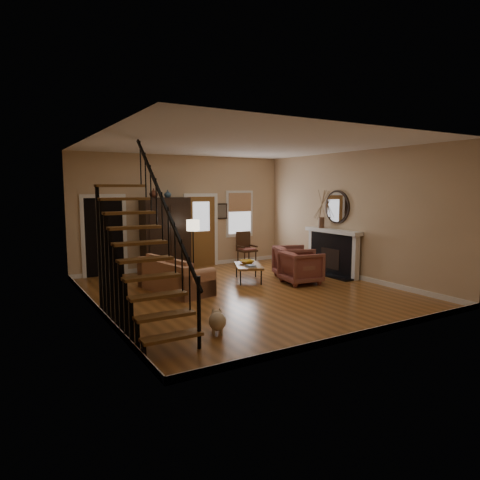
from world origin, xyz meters
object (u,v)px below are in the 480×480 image
armchair_right (293,262)px  floor_lamp (193,248)px  sofa (175,276)px  side_chair (247,249)px  armoire (165,235)px  coffee_table (248,273)px  armchair_left (301,267)px

armchair_right → floor_lamp: 2.69m
sofa → side_chair: side_chair is taller
armoire → armchair_right: armoire is taller
coffee_table → armchair_right: (1.23, -0.27, 0.21)m
armoire → sofa: armoire is taller
armchair_right → coffee_table: bearing=95.9°
coffee_table → floor_lamp: floor_lamp is taller
armchair_left → armchair_right: (0.26, 0.63, 0.02)m
armchair_right → floor_lamp: bearing=72.6°
sofa → coffee_table: bearing=-8.9°
armoire → side_chair: armoire is taller
side_chair → armchair_left: bearing=-93.9°
armchair_left → side_chair: 2.90m
armoire → side_chair: size_ratio=2.06×
armoire → floor_lamp: armoire is taller
armoire → floor_lamp: (0.44, -0.89, -0.29)m
sofa → side_chair: bearing=21.4°
armoire → sofa: 2.46m
sofa → side_chair: size_ratio=1.92×
coffee_table → side_chair: (1.17, 1.98, 0.30)m
sofa → coffee_table: size_ratio=1.79×
side_chair → sofa: bearing=-147.0°
floor_lamp → side_chair: size_ratio=1.49×
armchair_left → side_chair: size_ratio=0.88×
armoire → coffee_table: (1.38, -2.18, -0.84)m
floor_lamp → side_chair: (2.11, 0.69, -0.25)m
sofa → side_chair: (3.20, 2.08, 0.15)m
sofa → armchair_right: (3.26, -0.18, 0.06)m
floor_lamp → armchair_right: bearing=-35.8°
armchair_right → floor_lamp: (-2.17, 1.56, 0.34)m
armchair_right → side_chair: 2.26m
coffee_table → floor_lamp: bearing=126.1°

